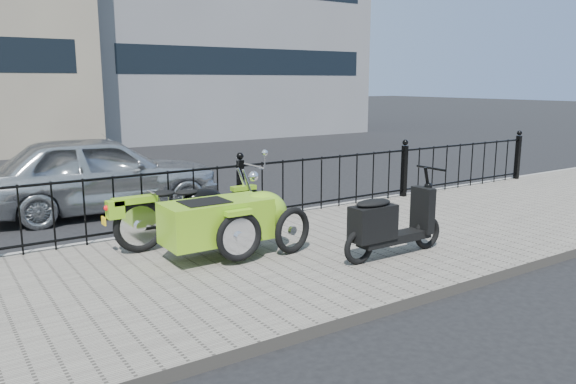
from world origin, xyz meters
TOP-DOWN VIEW (x-y plane):
  - ground at (0.00, 0.00)m, footprint 120.00×120.00m
  - sidewalk at (0.00, -0.50)m, footprint 30.00×3.80m
  - curb at (0.00, 1.44)m, footprint 30.00×0.10m
  - iron_fence at (0.00, 1.30)m, footprint 14.11×0.11m
  - motorcycle_sidecar at (-0.96, -0.01)m, footprint 2.28×1.48m
  - scooter at (0.62, -1.30)m, footprint 1.59×0.46m
  - spare_tire at (-0.26, -0.51)m, footprint 0.60×0.21m
  - sedan_car at (-1.48, 3.63)m, footprint 4.16×1.92m

SIDE VIEW (x-z plane):
  - ground at x=0.00m, z-range 0.00..0.00m
  - sidewalk at x=0.00m, z-range 0.00..0.12m
  - curb at x=0.00m, z-range 0.00..0.12m
  - spare_tire at x=-0.26m, z-range 0.12..0.71m
  - scooter at x=0.62m, z-range 0.00..1.08m
  - iron_fence at x=0.00m, z-range 0.05..1.12m
  - motorcycle_sidecar at x=-0.96m, z-range 0.10..1.09m
  - sedan_car at x=-1.48m, z-range 0.00..1.38m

